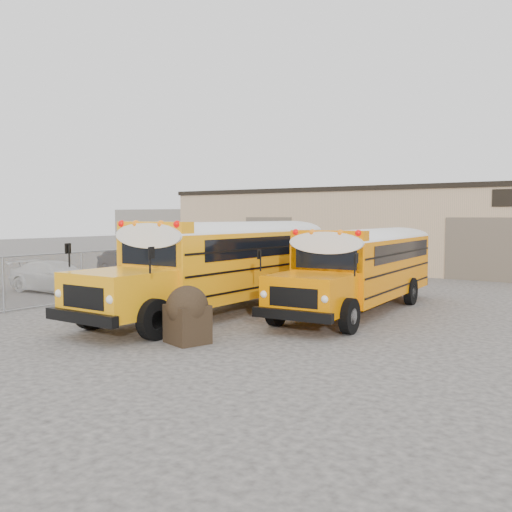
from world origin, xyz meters
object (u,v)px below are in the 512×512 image
Objects in this scene: school_bus_right at (410,253)px; tarp_bundle at (187,314)px; school_bus_left at (314,250)px; car_dark at (130,263)px; car_white at (56,277)px.

school_bus_right is 12.54m from tarp_bundle.
car_dark is at bearing -178.92° from school_bus_left.
school_bus_left is 2.35× the size of car_white.
tarp_bundle is at bearing -114.83° from car_white.
tarp_bundle is at bearing -94.41° from school_bus_right.
school_bus_right is 14.00m from car_dark.
school_bus_right is 2.27× the size of car_dark.
tarp_bundle reaches higher than car_dark.
tarp_bundle is 0.34× the size of car_dark.
school_bus_left is 10.32m from tarp_bundle.
school_bus_right reaches higher than tarp_bundle.
car_white is at bearing -149.92° from car_dark.
car_dark is at bearing 142.36° from tarp_bundle.
tarp_bundle is 11.30m from car_white.
school_bus_left is 10.49m from car_white.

